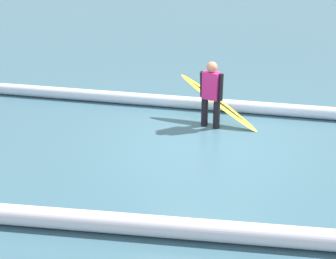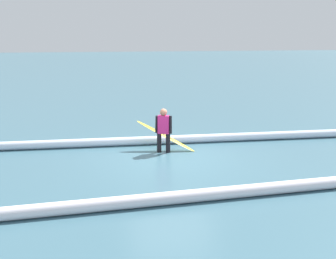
% 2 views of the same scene
% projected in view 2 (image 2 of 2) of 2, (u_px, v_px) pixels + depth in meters
% --- Properties ---
extents(ground_plane, '(150.24, 150.24, 0.00)m').
position_uv_depth(ground_plane, '(172.00, 160.00, 13.08)').
color(ground_plane, '#3A606F').
extents(surfer, '(0.49, 0.32, 1.38)m').
position_uv_depth(surfer, '(164.00, 128.00, 13.77)').
color(surfer, black).
rests_on(surfer, ground_plane).
extents(surfboard, '(1.85, 1.05, 0.93)m').
position_uv_depth(surfboard, '(165.00, 136.00, 14.14)').
color(surfboard, yellow).
rests_on(surfboard, ground_plane).
extents(wave_crest_foreground, '(19.24, 0.79, 0.28)m').
position_uv_depth(wave_crest_foreground, '(191.00, 139.00, 15.09)').
color(wave_crest_foreground, white).
rests_on(wave_crest_foreground, ground_plane).
extents(wave_crest_midground, '(25.88, 2.00, 0.29)m').
position_uv_depth(wave_crest_midground, '(226.00, 193.00, 10.01)').
color(wave_crest_midground, white).
rests_on(wave_crest_midground, ground_plane).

